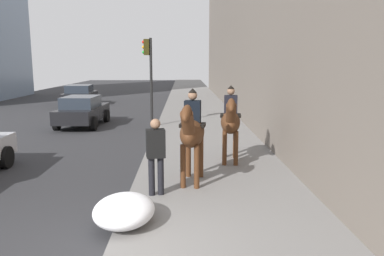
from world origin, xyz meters
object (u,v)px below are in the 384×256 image
at_px(mounted_horse_near, 192,132).
at_px(pedestrian_greeting, 156,152).
at_px(traffic_light_near_curb, 149,69).
at_px(car_near_lane, 82,111).
at_px(car_far_lane, 80,95).
at_px(mounted_horse_far, 230,121).

distance_m(mounted_horse_near, pedestrian_greeting, 1.18).
bearing_deg(mounted_horse_near, traffic_light_near_curb, -159.64).
distance_m(mounted_horse_near, car_near_lane, 10.50).
bearing_deg(car_far_lane, mounted_horse_near, -160.58).
height_order(mounted_horse_far, traffic_light_near_curb, traffic_light_near_curb).
xyz_separation_m(pedestrian_greeting, car_far_lane, (19.04, 6.67, -0.35)).
bearing_deg(car_far_lane, car_near_lane, -167.47).
relative_size(mounted_horse_far, car_far_lane, 0.55).
distance_m(mounted_horse_far, pedestrian_greeting, 3.42).
bearing_deg(pedestrian_greeting, car_far_lane, 8.72).
height_order(car_far_lane, traffic_light_near_curb, traffic_light_near_curb).
distance_m(car_near_lane, traffic_light_near_curb, 3.90).
bearing_deg(traffic_light_near_curb, car_near_lane, 75.91).
height_order(pedestrian_greeting, car_far_lane, pedestrian_greeting).
bearing_deg(mounted_horse_near, pedestrian_greeting, -35.78).
bearing_deg(mounted_horse_far, car_near_lane, -133.44).
relative_size(mounted_horse_near, car_near_lane, 0.56).
relative_size(car_near_lane, traffic_light_near_curb, 1.00).
bearing_deg(car_near_lane, mounted_horse_far, -137.73).
bearing_deg(mounted_horse_near, car_far_lane, -148.94).
height_order(pedestrian_greeting, car_near_lane, pedestrian_greeting).
relative_size(mounted_horse_far, traffic_light_near_curb, 0.55).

